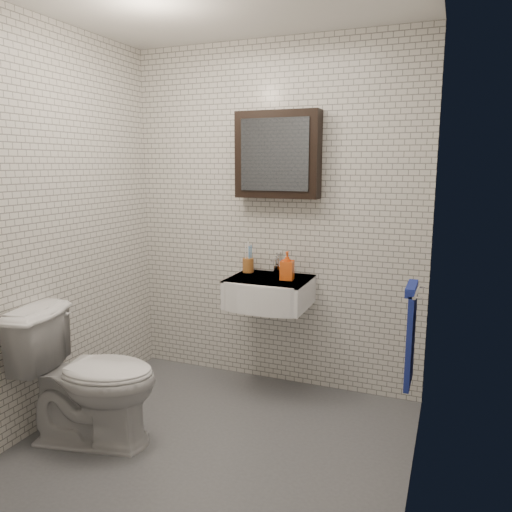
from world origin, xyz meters
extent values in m
cube|color=#515459|center=(0.00, 0.00, 0.01)|extent=(2.20, 2.00, 0.01)
cube|color=silver|center=(0.00, 1.00, 1.25)|extent=(2.20, 0.02, 2.50)
cube|color=silver|center=(0.00, -1.00, 1.25)|extent=(2.20, 0.02, 2.50)
cube|color=silver|center=(-1.10, 0.00, 1.25)|extent=(0.02, 2.00, 2.50)
cube|color=silver|center=(1.10, 0.00, 1.25)|extent=(0.02, 2.00, 2.50)
cube|color=white|center=(0.05, 0.78, 0.75)|extent=(0.55, 0.45, 0.20)
cylinder|color=silver|center=(0.05, 0.80, 0.84)|extent=(0.31, 0.31, 0.02)
cylinder|color=silver|center=(0.05, 0.80, 0.85)|extent=(0.04, 0.04, 0.01)
cube|color=white|center=(0.05, 0.78, 0.84)|extent=(0.55, 0.45, 0.01)
cylinder|color=silver|center=(0.05, 0.94, 0.88)|extent=(0.06, 0.06, 0.06)
cylinder|color=silver|center=(0.05, 0.94, 0.94)|extent=(0.03, 0.03, 0.08)
cylinder|color=silver|center=(0.05, 0.88, 0.97)|extent=(0.02, 0.12, 0.02)
cube|color=silver|center=(0.05, 0.97, 0.99)|extent=(0.02, 0.09, 0.01)
cube|color=black|center=(0.05, 0.93, 1.70)|extent=(0.60, 0.14, 0.60)
cube|color=#3F444C|center=(0.05, 0.85, 1.70)|extent=(0.49, 0.01, 0.49)
cylinder|color=silver|center=(1.06, 0.35, 0.95)|extent=(0.02, 0.30, 0.02)
cylinder|color=silver|center=(1.08, 0.48, 0.95)|extent=(0.04, 0.02, 0.02)
cylinder|color=silver|center=(1.08, 0.22, 0.95)|extent=(0.04, 0.02, 0.02)
cube|color=#212B9B|center=(1.05, 0.35, 0.68)|extent=(0.03, 0.26, 0.54)
cube|color=#212B9B|center=(1.04, 0.35, 0.96)|extent=(0.05, 0.26, 0.05)
cylinder|color=#9D5D27|center=(-0.17, 0.90, 0.90)|extent=(0.10, 0.10, 0.10)
cylinder|color=white|center=(-0.18, 0.89, 0.97)|extent=(0.02, 0.03, 0.20)
cylinder|color=#3D81C4|center=(-0.15, 0.89, 0.96)|extent=(0.02, 0.02, 0.18)
cylinder|color=white|center=(-0.17, 0.91, 0.97)|extent=(0.02, 0.04, 0.21)
cylinder|color=#3D81C4|center=(-0.15, 0.91, 0.96)|extent=(0.03, 0.04, 0.19)
imported|color=#FC561A|center=(0.18, 0.77, 0.95)|extent=(0.10, 0.10, 0.20)
imported|color=white|center=(-0.71, -0.23, 0.41)|extent=(0.88, 0.61, 0.82)
camera|label=1|loc=(1.23, -2.43, 1.63)|focal=35.00mm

